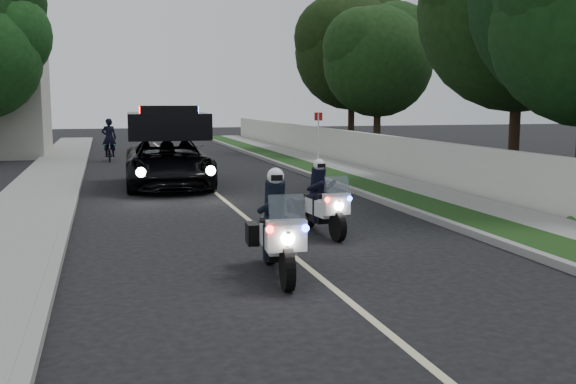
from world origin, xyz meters
name	(u,v)px	position (x,y,z in m)	size (l,w,h in m)	color
ground	(305,266)	(0.00, 0.00, 0.00)	(120.00, 120.00, 0.00)	black
curb_right	(336,184)	(4.10, 10.00, 0.07)	(0.20, 60.00, 0.15)	gray
grass_verge	(355,183)	(4.80, 10.00, 0.08)	(1.20, 60.00, 0.16)	#193814
sidewalk_right	(391,182)	(6.10, 10.00, 0.08)	(1.40, 60.00, 0.16)	gray
property_wall	(419,161)	(7.10, 10.00, 0.75)	(0.22, 60.00, 1.50)	beige
curb_left	(76,193)	(-4.10, 10.00, 0.07)	(0.20, 60.00, 0.15)	gray
sidewalk_left	(37,194)	(-5.20, 10.00, 0.08)	(2.00, 60.00, 0.16)	gray
lane_marking	(212,190)	(0.00, 10.00, 0.00)	(0.12, 50.00, 0.01)	#BFB78C
police_moto_left	(277,276)	(-0.62, -0.51, 0.00)	(0.72, 2.05, 1.74)	silver
police_moto_right	(321,234)	(1.13, 2.51, 0.00)	(0.66, 1.88, 1.60)	silver
police_suv	(169,187)	(-1.23, 11.32, 0.00)	(2.71, 5.84, 2.84)	black
bicycle	(110,161)	(-2.99, 21.42, 0.00)	(0.54, 1.56, 0.82)	black
cyclist	(110,161)	(-2.99, 21.42, 0.00)	(0.65, 0.43, 1.79)	black
sign_post	(318,164)	(6.00, 17.69, 0.00)	(0.37, 0.37, 2.36)	#AB0C26
tree_right_c	(512,184)	(10.04, 8.91, 0.00)	(6.71, 6.71, 11.18)	#163310
tree_right_d	(376,156)	(10.10, 20.71, 0.00)	(5.51, 5.51, 9.19)	#183812
tree_right_e	(351,151)	(10.25, 24.77, 0.00)	(6.35, 6.35, 10.58)	black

